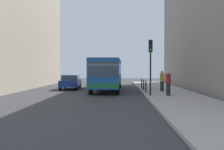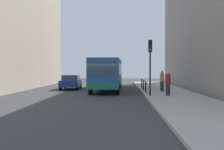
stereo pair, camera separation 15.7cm
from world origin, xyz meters
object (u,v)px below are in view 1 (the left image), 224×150
at_px(car_beside_bus, 71,82).
at_px(traffic_light, 151,57).
at_px(pedestrian_near_signal, 168,83).
at_px(bus, 107,73).
at_px(bollard_mid, 144,85).
at_px(bollard_far, 142,84).
at_px(bollard_near, 146,87).
at_px(pedestrian_mid_sidewalk, 162,81).

distance_m(car_beside_bus, traffic_light, 11.09).
height_order(car_beside_bus, pedestrian_near_signal, pedestrian_near_signal).
height_order(bus, pedestrian_near_signal, bus).
bearing_deg(bus, traffic_light, 119.43).
xyz_separation_m(car_beside_bus, pedestrian_near_signal, (8.68, -7.97, 0.27)).
bearing_deg(car_beside_bus, bus, 155.72).
xyz_separation_m(bus, bollard_mid, (3.39, -1.63, -1.10)).
height_order(traffic_light, pedestrian_near_signal, traffic_light).
relative_size(bollard_mid, bollard_far, 1.00).
height_order(bollard_near, pedestrian_mid_sidewalk, pedestrian_mid_sidewalk).
bearing_deg(bollard_mid, pedestrian_mid_sidewalk, -33.94).
relative_size(traffic_light, pedestrian_near_signal, 2.27).
bearing_deg(bollard_near, bollard_far, 90.00).
bearing_deg(bus, car_beside_bus, -20.50).
height_order(bus, pedestrian_mid_sidewalk, bus).
xyz_separation_m(car_beside_bus, bollard_near, (7.27, -5.41, -0.16)).
bearing_deg(bollard_near, car_beside_bus, 143.32).
xyz_separation_m(traffic_light, pedestrian_mid_sidewalk, (1.42, 3.80, -1.95)).
xyz_separation_m(traffic_light, bollard_mid, (-0.10, 4.83, -2.38)).
relative_size(bus, bollard_far, 11.65).
height_order(bus, bollard_far, bus).
xyz_separation_m(bollard_mid, pedestrian_near_signal, (1.41, -4.81, 0.43)).
bearing_deg(car_beside_bus, bollard_far, 170.11).
xyz_separation_m(bollard_far, pedestrian_near_signal, (1.41, -7.06, 0.43)).
bearing_deg(bollard_near, bollard_mid, 90.00).
relative_size(car_beside_bus, pedestrian_near_signal, 2.49).
distance_m(traffic_light, pedestrian_near_signal, 2.35).
height_order(bus, bollard_near, bus).
bearing_deg(traffic_light, bollard_mid, 91.19).
distance_m(bus, pedestrian_mid_sidewalk, 5.62).
distance_m(bollard_mid, bollard_far, 2.25).
height_order(bollard_far, pedestrian_near_signal, pedestrian_near_signal).
bearing_deg(bollard_far, car_beside_bus, 172.84).
xyz_separation_m(bus, pedestrian_mid_sidewalk, (4.91, -2.66, -0.67)).
relative_size(car_beside_bus, traffic_light, 1.09).
bearing_deg(bollard_near, traffic_light, -87.78).
distance_m(bollard_far, pedestrian_near_signal, 7.21).
bearing_deg(pedestrian_near_signal, bollard_near, -87.12).
relative_size(car_beside_bus, bollard_mid, 4.72).
bearing_deg(bollard_mid, car_beside_bus, 156.48).
bearing_deg(bus, pedestrian_mid_sidewalk, 152.65).
bearing_deg(traffic_light, bollard_far, 90.81).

